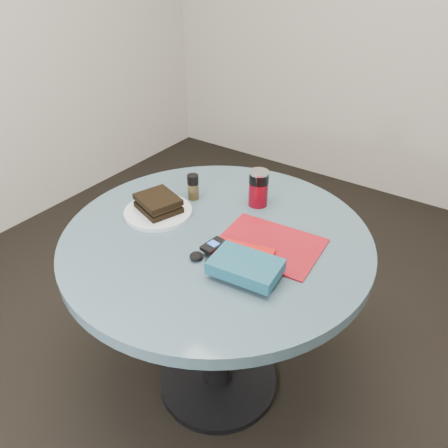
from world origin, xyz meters
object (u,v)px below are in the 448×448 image
Objects in this scene: plate at (158,212)px; mp3_player at (214,245)px; pepper_grinder at (193,187)px; magazine at (269,244)px; headphones at (204,259)px; novel at (246,267)px; soda_can at (258,188)px; red_book at (244,255)px; sandwich at (158,203)px; table at (217,273)px.

mp3_player is (0.29, -0.07, 0.02)m from plate.
magazine is (0.37, -0.09, -0.05)m from pepper_grinder.
novel is at bearing 5.66° from headphones.
pepper_grinder is at bearing 132.60° from headphones.
headphones is (0.04, -0.38, -0.05)m from soda_can.
red_book is (0.13, -0.30, -0.05)m from soda_can.
mp3_player is at bearing -13.45° from plate.
headphones reaches higher than magazine.
red_book is at bearing 14.70° from mp3_player.
soda_can is at bearing 109.93° from novel.
mp3_player is at bearing 95.38° from headphones.
sandwich is 0.35m from soda_can.
soda_can is at bearing 44.26° from sandwich.
headphones is (-0.14, -0.01, -0.03)m from novel.
magazine is (0.41, 0.06, -0.00)m from plate.
pepper_grinder is 0.98× the size of headphones.
red_book is (0.38, -0.05, -0.03)m from sandwich.
soda_can reaches higher than plate.
novel is at bearing -14.63° from plate.
pepper_grinder reaches higher than table.
soda_can is 1.35× the size of headphones.
red_book is (0.38, -0.04, 0.01)m from plate.
table is 0.31m from novel.
headphones is (0.05, -0.14, 0.17)m from table.
magazine is 3.79× the size of mp3_player.
headphones is at bearing 179.54° from novel.
pepper_grinder is at bearing -155.72° from soda_can.
mp3_player reaches higher than headphones.
table is 0.24m from magazine.
novel is 0.15m from mp3_player.
soda_can is 0.68× the size of novel.
pepper_grinder is 0.39m from magazine.
sandwich is at bearing -103.82° from pepper_grinder.
red_book is 1.72× the size of headphones.
sandwich reaches higher than plate.
plate is at bearing -176.28° from magazine.
magazine is 0.18m from mp3_player.
table is 4.28× the size of plate.
magazine is 1.87× the size of red_book.
pepper_grinder is (-0.22, -0.10, -0.02)m from soda_can.
mp3_player is (0.25, -0.22, -0.02)m from pepper_grinder.
pepper_grinder is 0.47m from novel.
soda_can is 0.78× the size of red_book.
plate is at bearing 159.98° from red_book.
novel reaches higher than red_book.
sandwich is (-0.00, 0.01, 0.03)m from plate.
pepper_grinder is 0.34m from mp3_player.
mp3_player is (0.29, -0.07, -0.01)m from sandwich.
table is at bearing -170.01° from magazine.
mp3_player is at bearing 156.90° from novel.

